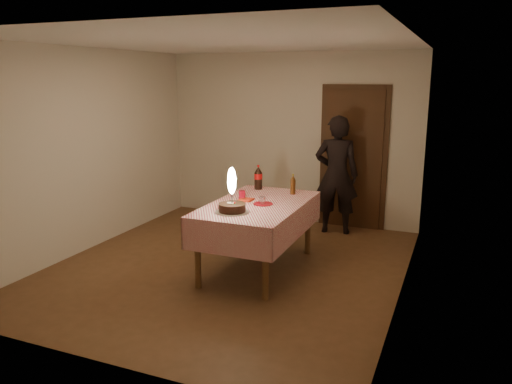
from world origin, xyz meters
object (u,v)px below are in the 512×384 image
(clear_cup, at_px, (262,201))
(cola_bottle, at_px, (258,178))
(amber_bottle_right, at_px, (293,185))
(photographer, at_px, (336,175))
(red_cup, at_px, (242,195))
(dining_table, at_px, (258,212))
(red_plate, at_px, (263,204))
(birthday_cake, at_px, (232,202))

(clear_cup, relative_size, cola_bottle, 0.28)
(amber_bottle_right, bearing_deg, photographer, 77.52)
(red_cup, xyz_separation_m, photographer, (0.74, 1.67, -0.00))
(cola_bottle, bearing_deg, amber_bottle_right, -10.42)
(amber_bottle_right, bearing_deg, clear_cup, -103.68)
(red_cup, bearing_deg, cola_bottle, 92.57)
(red_cup, distance_m, clear_cup, 0.36)
(dining_table, height_order, photographer, photographer)
(red_plate, xyz_separation_m, amber_bottle_right, (0.15, 0.61, 0.11))
(birthday_cake, height_order, red_plate, birthday_cake)
(red_cup, height_order, amber_bottle_right, amber_bottle_right)
(birthday_cake, xyz_separation_m, red_plate, (0.18, 0.44, -0.11))
(dining_table, relative_size, red_cup, 17.20)
(dining_table, distance_m, red_plate, 0.14)
(red_plate, height_order, photographer, photographer)
(red_plate, distance_m, photographer, 1.85)
(red_plate, bearing_deg, birthday_cake, -112.54)
(birthday_cake, relative_size, clear_cup, 5.43)
(birthday_cake, distance_m, clear_cup, 0.46)
(dining_table, height_order, clear_cup, clear_cup)
(amber_bottle_right, distance_m, photographer, 1.22)
(birthday_cake, xyz_separation_m, cola_bottle, (-0.16, 1.15, 0.04))
(birthday_cake, xyz_separation_m, red_cup, (-0.14, 0.58, -0.06))
(birthday_cake, distance_m, red_plate, 0.49)
(amber_bottle_right, bearing_deg, red_plate, -104.11)
(dining_table, distance_m, birthday_cake, 0.52)
(cola_bottle, bearing_deg, red_plate, -63.65)
(birthday_cake, bearing_deg, cola_bottle, 98.19)
(birthday_cake, bearing_deg, red_plate, 67.46)
(clear_cup, xyz_separation_m, photographer, (0.42, 1.82, 0.00))
(dining_table, bearing_deg, birthday_cake, -103.24)
(photographer, bearing_deg, birthday_cake, -104.99)
(dining_table, distance_m, photographer, 1.85)
(birthday_cake, relative_size, red_cup, 4.89)
(dining_table, relative_size, birthday_cake, 3.52)
(red_plate, relative_size, photographer, 0.13)
(birthday_cake, xyz_separation_m, amber_bottle_right, (0.34, 1.05, 0.01))
(clear_cup, relative_size, amber_bottle_right, 0.35)
(amber_bottle_right, relative_size, photographer, 0.15)
(clear_cup, xyz_separation_m, amber_bottle_right, (0.15, 0.63, 0.07))
(birthday_cake, xyz_separation_m, photographer, (0.60, 2.24, -0.06))
(birthday_cake, xyz_separation_m, clear_cup, (0.18, 0.42, -0.07))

